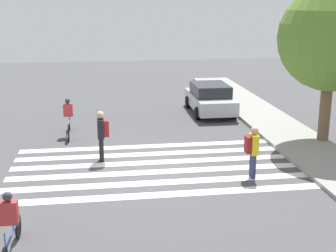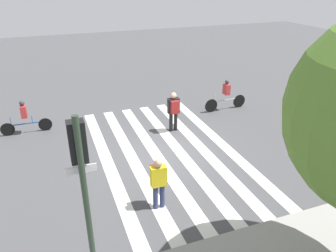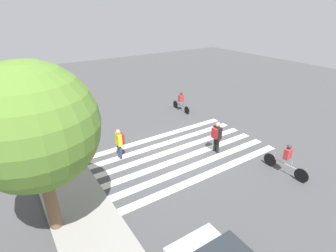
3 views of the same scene
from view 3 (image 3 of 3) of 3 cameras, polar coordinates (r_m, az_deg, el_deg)
name	(u,v)px [view 3 (image 3 of 3)]	position (r m, az deg, el deg)	size (l,w,h in m)	color
ground_plane	(181,153)	(15.22, 2.83, -5.89)	(60.00, 60.00, 0.00)	#444447
sidewalk_curb	(70,190)	(13.11, -20.47, -13.01)	(36.00, 2.50, 0.14)	gray
crosswalk_stripes	(181,153)	(15.22, 2.83, -5.87)	(5.36, 10.00, 0.01)	silver
traffic_light	(58,101)	(15.17, -22.83, 5.11)	(0.60, 0.50, 4.49)	#283828
parking_meter	(51,117)	(19.26, -24.09, 1.86)	(0.15, 0.15, 1.27)	#283828
street_tree	(33,127)	(9.28, -27.24, -0.28)	(4.20, 4.20, 6.40)	brown
pedestrian_adult_blue_shirt	(217,135)	(15.07, 10.54, -1.93)	(0.52, 0.44, 1.86)	black
pedestrian_adult_yellow_jacket	(119,141)	(14.50, -10.52, -3.34)	(0.49, 0.41, 1.75)	navy
cyclist_far_lane	(181,101)	(20.90, 2.87, 5.53)	(2.21, 0.40, 1.57)	black
cyclist_near_curb	(287,159)	(14.31, 24.43, -6.47)	(2.44, 0.41, 1.65)	black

